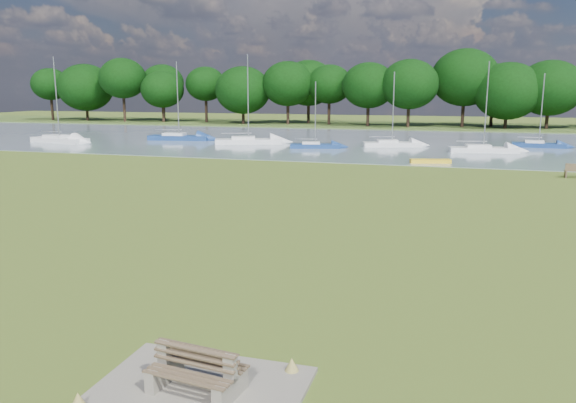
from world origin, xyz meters
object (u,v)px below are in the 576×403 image
(sailboat_1, at_px, (178,136))
(bench_pair, at_px, (197,371))
(sailboat_0, at_px, (538,143))
(sailboat_5, at_px, (59,138))
(sailboat_3, at_px, (483,148))
(sailboat_2, at_px, (391,143))
(sailboat_7, at_px, (314,144))
(kayak, at_px, (430,161))
(sailboat_4, at_px, (248,139))

(sailboat_1, bearing_deg, bench_pair, -70.44)
(sailboat_0, height_order, sailboat_5, sailboat_5)
(bench_pair, xyz_separation_m, sailboat_0, (13.02, 54.23, -0.01))
(sailboat_1, bearing_deg, sailboat_5, -158.47)
(sailboat_3, distance_m, sailboat_5, 46.01)
(sailboat_2, xyz_separation_m, sailboat_7, (-7.45, -3.68, -0.05))
(kayak, height_order, sailboat_0, sailboat_0)
(sailboat_4, xyz_separation_m, sailboat_7, (8.25, -2.43, -0.11))
(sailboat_1, distance_m, sailboat_3, 34.47)
(sailboat_3, bearing_deg, sailboat_0, 38.81)
(sailboat_0, bearing_deg, sailboat_1, -172.86)
(bench_pair, distance_m, sailboat_7, 47.79)
(sailboat_0, bearing_deg, sailboat_3, -128.64)
(sailboat_4, xyz_separation_m, sailboat_5, (-21.17, -4.72, 0.01))
(sailboat_0, height_order, sailboat_3, sailboat_3)
(sailboat_3, bearing_deg, bench_pair, -108.35)
(sailboat_7, bearing_deg, bench_pair, -94.10)
(kayak, relative_size, sailboat_2, 0.43)
(sailboat_1, xyz_separation_m, sailboat_3, (34.29, -3.50, -0.07))
(bench_pair, xyz_separation_m, sailboat_4, (-17.45, 49.33, 0.04))
(sailboat_1, bearing_deg, sailboat_7, -21.96)
(bench_pair, distance_m, kayak, 38.11)
(sailboat_1, height_order, sailboat_4, sailboat_4)
(sailboat_7, bearing_deg, sailboat_0, 3.07)
(sailboat_3, bearing_deg, kayak, -124.25)
(bench_pair, xyz_separation_m, sailboat_5, (-38.62, 44.61, 0.06))
(sailboat_1, xyz_separation_m, sailboat_4, (9.56, -1.92, -0.01))
(sailboat_4, bearing_deg, sailboat_3, -25.23)
(sailboat_0, bearing_deg, sailboat_2, -163.22)
(sailboat_3, relative_size, sailboat_7, 1.27)
(kayak, distance_m, sailboat_4, 23.23)
(sailboat_0, xyz_separation_m, sailboat_1, (-40.03, -2.99, 0.07))
(bench_pair, relative_size, sailboat_3, 0.23)
(kayak, bearing_deg, sailboat_3, 50.29)
(kayak, xyz_separation_m, sailboat_0, (10.20, 16.23, 0.28))
(sailboat_2, distance_m, sailboat_7, 8.30)
(sailboat_0, distance_m, sailboat_5, 52.53)
(sailboat_2, distance_m, sailboat_4, 15.75)
(sailboat_2, height_order, sailboat_5, sailboat_5)
(sailboat_3, bearing_deg, sailboat_4, 166.65)
(sailboat_0, distance_m, sailboat_2, 15.23)
(sailboat_0, height_order, sailboat_7, sailboat_0)
(kayak, bearing_deg, sailboat_2, 94.88)
(sailboat_1, relative_size, sailboat_3, 1.07)
(sailboat_2, height_order, sailboat_7, sailboat_2)
(kayak, bearing_deg, bench_pair, -109.40)
(sailboat_0, distance_m, sailboat_3, 8.66)
(sailboat_2, relative_size, sailboat_4, 0.80)
(bench_pair, distance_m, sailboat_3, 48.30)
(bench_pair, xyz_separation_m, sailboat_2, (-1.76, 50.57, -0.02))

